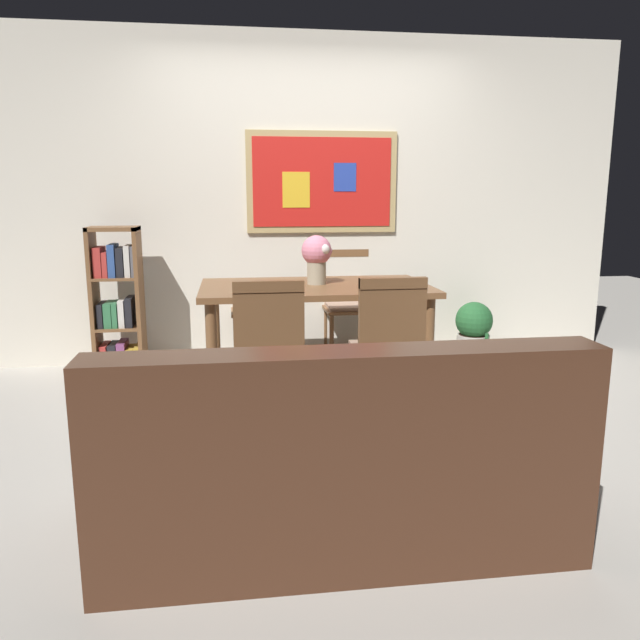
% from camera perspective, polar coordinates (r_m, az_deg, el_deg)
% --- Properties ---
extents(ground_plane, '(12.00, 12.00, 0.00)m').
position_cam_1_polar(ground_plane, '(3.90, 1.50, -8.90)').
color(ground_plane, '#B7B2A8').
extents(wall_back_with_painting, '(5.20, 0.14, 2.60)m').
position_cam_1_polar(wall_back_with_painting, '(5.14, -1.17, 10.88)').
color(wall_back_with_painting, silver).
rests_on(wall_back_with_painting, ground_plane).
extents(dining_table, '(1.56, 0.91, 0.75)m').
position_cam_1_polar(dining_table, '(4.28, -0.45, 1.99)').
color(dining_table, brown).
rests_on(dining_table, ground_plane).
extents(dining_chair_near_left, '(0.40, 0.41, 0.91)m').
position_cam_1_polar(dining_chair_near_left, '(3.46, -4.77, -2.29)').
color(dining_chair_near_left, brown).
rests_on(dining_chair_near_left, ground_plane).
extents(dining_chair_far_left, '(0.40, 0.41, 0.91)m').
position_cam_1_polar(dining_chair_far_left, '(5.06, -5.93, 2.09)').
color(dining_chair_far_left, brown).
rests_on(dining_chair_far_left, ground_plane).
extents(dining_chair_far_right, '(0.40, 0.41, 0.91)m').
position_cam_1_polar(dining_chair_far_right, '(5.13, 2.53, 2.27)').
color(dining_chair_far_right, brown).
rests_on(dining_chair_far_right, ground_plane).
extents(dining_chair_near_right, '(0.40, 0.41, 0.91)m').
position_cam_1_polar(dining_chair_near_right, '(3.59, 6.21, -1.80)').
color(dining_chair_near_right, brown).
rests_on(dining_chair_near_right, ground_plane).
extents(leather_couch, '(1.80, 0.84, 0.84)m').
position_cam_1_polar(leather_couch, '(2.51, 1.49, -13.10)').
color(leather_couch, '#472819').
rests_on(leather_couch, ground_plane).
extents(bookshelf, '(0.36, 0.28, 1.13)m').
position_cam_1_polar(bookshelf, '(4.88, -18.05, 1.24)').
color(bookshelf, brown).
rests_on(bookshelf, ground_plane).
extents(potted_ivy, '(0.30, 0.31, 0.50)m').
position_cam_1_polar(potted_ivy, '(5.25, 13.95, -0.95)').
color(potted_ivy, '#B2ADA3').
rests_on(potted_ivy, ground_plane).
extents(flower_vase, '(0.22, 0.21, 0.34)m').
position_cam_1_polar(flower_vase, '(4.29, -0.30, 5.98)').
color(flower_vase, tan).
rests_on(flower_vase, dining_table).
extents(tv_remote, '(0.15, 0.13, 0.02)m').
position_cam_1_polar(tv_remote, '(4.13, 6.19, 3.05)').
color(tv_remote, black).
rests_on(tv_remote, dining_table).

